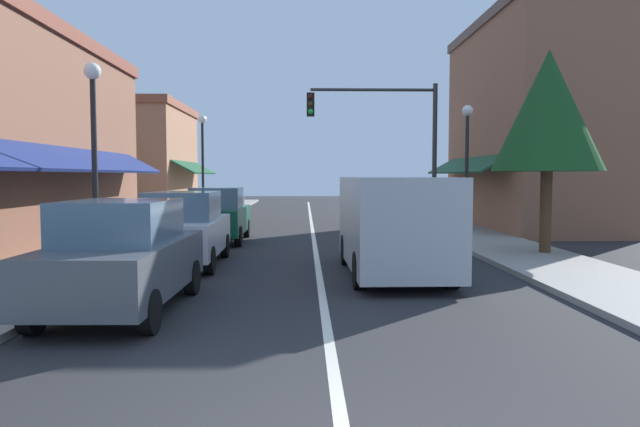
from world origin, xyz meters
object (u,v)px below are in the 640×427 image
street_lamp_left_near (94,132)px  street_lamp_right_mid (467,149)px  van_in_lane (393,222)px  street_lamp_left_far (203,151)px  tree_right_near (548,111)px  parked_car_second_left (184,229)px  traffic_signal_mast_arm (391,130)px  parked_car_third_left (218,215)px  parked_car_nearest_left (122,257)px

street_lamp_left_near → street_lamp_right_mid: size_ratio=1.03×
van_in_lane → street_lamp_left_near: street_lamp_left_near is taller
street_lamp_right_mid → street_lamp_left_far: bearing=140.5°
street_lamp_right_mid → street_lamp_left_far: (-9.99, 8.23, 0.27)m
street_lamp_left_near → tree_right_near: size_ratio=0.84×
van_in_lane → tree_right_near: (4.47, 2.75, 2.69)m
parked_car_second_left → traffic_signal_mast_arm: 11.32m
street_lamp_left_far → parked_car_second_left: bearing=-82.2°
traffic_signal_mast_arm → van_in_lane: bearing=-97.9°
street_lamp_right_mid → tree_right_near: size_ratio=0.82×
parked_car_third_left → street_lamp_left_near: size_ratio=0.90×
street_lamp_left_near → traffic_signal_mast_arm: bearing=52.4°
van_in_lane → street_lamp_left_far: street_lamp_left_far is taller
street_lamp_left_near → van_in_lane: bearing=-1.5°
parked_car_nearest_left → van_in_lane: 5.85m
van_in_lane → street_lamp_left_near: bearing=177.9°
street_lamp_left_near → street_lamp_left_far: size_ratio=0.93×
street_lamp_left_far → street_lamp_left_near: bearing=-89.3°
parked_car_second_left → street_lamp_left_far: 13.62m
parked_car_third_left → traffic_signal_mast_arm: 7.89m
parked_car_second_left → street_lamp_right_mid: street_lamp_right_mid is taller
van_in_lane → parked_car_nearest_left: bearing=-145.5°
parked_car_nearest_left → van_in_lane: (4.78, 3.36, 0.27)m
parked_car_third_left → traffic_signal_mast_arm: size_ratio=0.72×
parked_car_nearest_left → street_lamp_left_far: size_ratio=0.84×
parked_car_nearest_left → parked_car_third_left: 9.89m
parked_car_third_left → street_lamp_left_near: 6.95m
van_in_lane → parked_car_third_left: bearing=125.2°
traffic_signal_mast_arm → street_lamp_left_near: 12.93m
parked_car_third_left → tree_right_near: size_ratio=0.75×
parked_car_nearest_left → van_in_lane: bearing=36.4°
parked_car_nearest_left → traffic_signal_mast_arm: (6.23, 13.76, 3.04)m
parked_car_second_left → parked_car_nearest_left: bearing=-90.6°
tree_right_near → street_lamp_left_near: bearing=-166.7°
parked_car_second_left → tree_right_near: 9.81m
van_in_lane → parked_car_second_left: bearing=162.4°
parked_car_second_left → street_lamp_left_far: size_ratio=0.84×
traffic_signal_mast_arm → street_lamp_right_mid: size_ratio=1.29×
street_lamp_right_mid → parked_car_nearest_left: bearing=-129.6°
parked_car_second_left → tree_right_near: bearing=7.1°
street_lamp_left_far → tree_right_near: (11.08, -12.00, 0.54)m
van_in_lane → street_lamp_left_far: 16.30m
parked_car_third_left → tree_right_near: 10.37m
parked_car_nearest_left → street_lamp_left_far: 18.36m
parked_car_nearest_left → street_lamp_right_mid: (8.17, 9.87, 2.14)m
parked_car_second_left → parked_car_third_left: size_ratio=1.00×
street_lamp_left_near → tree_right_near: bearing=13.3°
parked_car_third_left → street_lamp_right_mid: (8.11, -0.02, 2.14)m
traffic_signal_mast_arm → street_lamp_left_far: 9.18m
traffic_signal_mast_arm → street_lamp_left_near: size_ratio=1.26×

